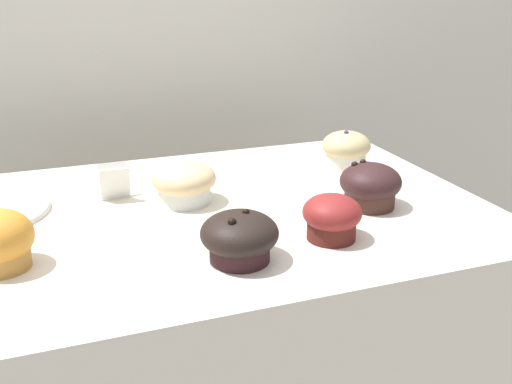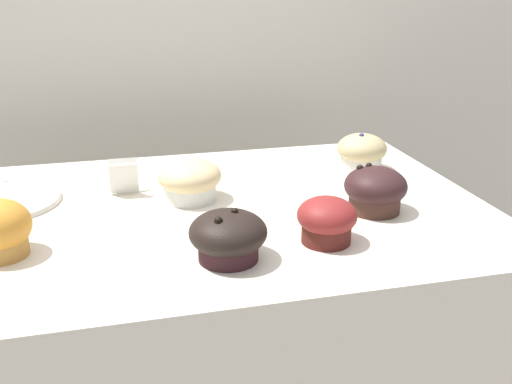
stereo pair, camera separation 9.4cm
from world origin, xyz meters
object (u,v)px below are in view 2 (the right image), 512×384
object	(u,v)px
muffin_front_center	(375,190)
muffin_back_left	(228,236)
muffin_front_right	(362,152)
muffin_front_left	(327,220)
muffin_back_center	(190,180)

from	to	relation	value
muffin_front_center	muffin_back_left	world-z (taller)	muffin_front_center
muffin_front_right	muffin_front_center	bearing A→B (deg)	-107.67
muffin_front_left	muffin_front_right	distance (m)	0.35
muffin_back_left	muffin_back_center	size ratio (longest dim) A/B	0.99
muffin_back_center	muffin_front_center	bearing A→B (deg)	-23.46
muffin_back_left	muffin_front_left	world-z (taller)	muffin_back_left
muffin_front_center	muffin_front_right	size ratio (longest dim) A/B	1.06
muffin_back_left	muffin_front_left	size ratio (longest dim) A/B	1.23
muffin_front_right	muffin_back_center	distance (m)	0.36
muffin_front_right	muffin_back_center	size ratio (longest dim) A/B	0.89
muffin_back_center	muffin_back_left	bearing A→B (deg)	-85.55
muffin_front_center	muffin_front_left	size ratio (longest dim) A/B	1.18
muffin_front_left	muffin_back_center	size ratio (longest dim) A/B	0.80
muffin_back_left	muffin_front_left	xyz separation A→B (m)	(0.15, 0.02, -0.00)
muffin_front_left	muffin_back_center	distance (m)	0.28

